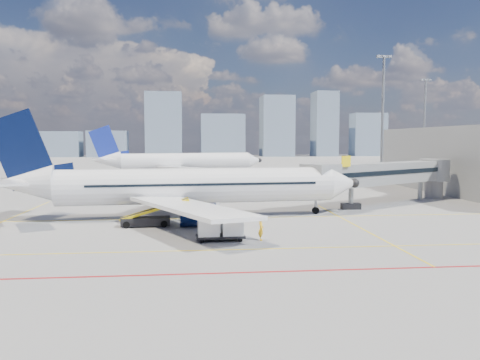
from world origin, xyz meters
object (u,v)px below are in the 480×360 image
object	(u,v)px
baggage_tug	(221,226)
second_aircraft	(179,162)
ramp_worker	(261,229)
main_aircraft	(183,187)
belt_loader	(147,219)
cargo_dolly	(220,226)

from	to	relation	value
baggage_tug	second_aircraft	bearing A→B (deg)	98.47
baggage_tug	ramp_worker	distance (m)	4.11
main_aircraft	ramp_worker	bearing A→B (deg)	-65.02
baggage_tug	belt_loader	distance (m)	7.93
ramp_worker	second_aircraft	bearing A→B (deg)	12.56
ramp_worker	belt_loader	bearing A→B (deg)	59.09
main_aircraft	second_aircraft	world-z (taller)	second_aircraft
main_aircraft	baggage_tug	bearing A→B (deg)	-72.75
main_aircraft	belt_loader	xyz separation A→B (m)	(-3.16, -4.64, -2.55)
baggage_tug	ramp_worker	size ratio (longest dim) A/B	1.16
main_aircraft	cargo_dolly	xyz separation A→B (m)	(3.26, -11.49, -2.06)
second_aircraft	cargo_dolly	xyz separation A→B (m)	(5.33, -67.05, -2.06)
second_aircraft	belt_loader	size ratio (longest dim) A/B	5.90
second_aircraft	ramp_worker	world-z (taller)	second_aircraft
main_aircraft	second_aircraft	xyz separation A→B (m)	(-2.07, 55.55, 0.00)
second_aircraft	main_aircraft	bearing A→B (deg)	-101.49
baggage_tug	cargo_dolly	distance (m)	2.61
second_aircraft	cargo_dolly	distance (m)	67.29
second_aircraft	baggage_tug	bearing A→B (deg)	-98.70
main_aircraft	cargo_dolly	bearing A→B (deg)	-78.25
cargo_dolly	second_aircraft	bearing A→B (deg)	91.66
main_aircraft	cargo_dolly	distance (m)	12.12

